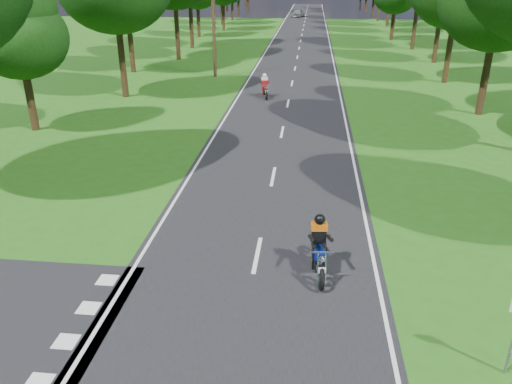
# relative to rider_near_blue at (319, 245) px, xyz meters

# --- Properties ---
(ground) EXTENTS (160.00, 160.00, 0.00)m
(ground) POSITION_rel_rider_near_blue_xyz_m (-1.73, -1.33, -0.83)
(ground) COLOR #295613
(ground) RESTS_ON ground
(main_road) EXTENTS (7.00, 140.00, 0.02)m
(main_road) POSITION_rel_rider_near_blue_xyz_m (-1.73, 48.67, -0.82)
(main_road) COLOR black
(main_road) RESTS_ON ground
(road_markings) EXTENTS (7.40, 140.00, 0.01)m
(road_markings) POSITION_rel_rider_near_blue_xyz_m (-1.86, 46.80, -0.80)
(road_markings) COLOR silver
(road_markings) RESTS_ON main_road
(telegraph_pole) EXTENTS (1.20, 0.26, 8.00)m
(telegraph_pole) POSITION_rel_rider_near_blue_xyz_m (-7.73, 26.67, 3.24)
(telegraph_pole) COLOR #382616
(telegraph_pole) RESTS_ON ground
(rider_near_blue) EXTENTS (0.81, 1.99, 1.62)m
(rider_near_blue) POSITION_rel_rider_near_blue_xyz_m (0.00, 0.00, 0.00)
(rider_near_blue) COLOR navy
(rider_near_blue) RESTS_ON main_road
(rider_far_red) EXTENTS (0.98, 1.89, 1.50)m
(rider_far_red) POSITION_rel_rider_near_blue_xyz_m (-3.28, 20.06, -0.06)
(rider_far_red) COLOR maroon
(rider_far_red) RESTS_ON main_road
(distant_car) EXTENTS (2.38, 4.16, 1.33)m
(distant_car) POSITION_rel_rider_near_blue_xyz_m (-3.07, 81.18, -0.14)
(distant_car) COLOR #A5A7AC
(distant_car) RESTS_ON main_road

